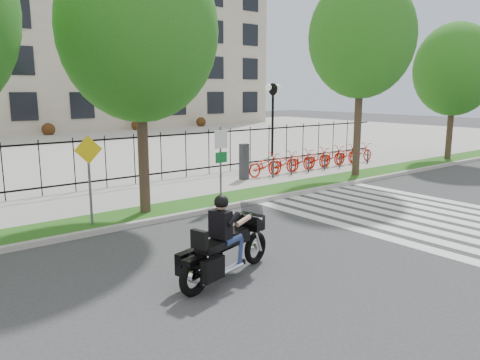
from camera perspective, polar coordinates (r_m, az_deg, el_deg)
ground at (r=11.95m, az=7.50°, el=-7.89°), size 120.00×120.00×0.00m
curb at (r=14.94m, az=-3.91°, el=-3.71°), size 60.00×0.20×0.15m
grass_verge at (r=15.62m, az=-5.69°, el=-3.09°), size 60.00×1.50×0.15m
sidewalk at (r=17.72m, az=-10.10°, el=-1.53°), size 60.00×3.50×0.15m
plaza at (r=34.02m, az=-24.47°, el=3.50°), size 80.00×34.00×0.10m
crosswalk_stripes at (r=15.66m, az=19.88°, el=-3.92°), size 5.70×8.00×0.01m
iron_fence at (r=19.07m, az=-12.74°, el=2.52°), size 30.00×0.06×2.00m
lamp_post_right at (r=26.91m, az=4.03°, el=9.50°), size 1.06×0.70×4.25m
street_tree_1 at (r=14.39m, az=-12.28°, el=17.46°), size 4.63×4.63×8.06m
street_tree_2 at (r=21.17m, az=14.62°, el=16.48°), size 4.46×4.46×8.46m
street_tree_3 at (r=27.90m, az=24.72°, el=12.13°), size 4.26×4.26×7.23m
bike_share_station at (r=22.63m, az=9.25°, el=2.63°), size 8.91×0.87×1.50m
sign_pole_regulatory at (r=15.50m, az=-2.34°, el=3.11°), size 0.50×0.09×2.50m
sign_pole_warning at (r=13.38m, az=-17.92°, el=1.38°), size 0.78×0.09×2.49m
motorcycle_rider at (r=9.65m, az=-1.66°, el=-7.90°), size 2.74×1.22×2.16m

